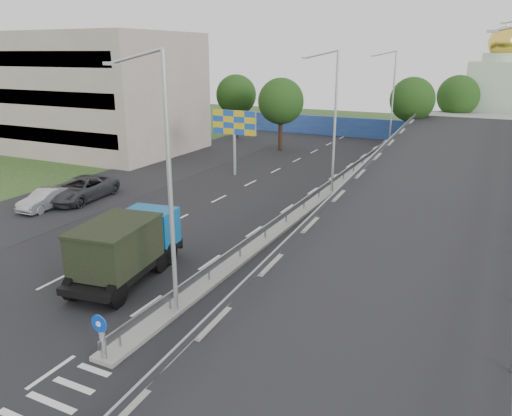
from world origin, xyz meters
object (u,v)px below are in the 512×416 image
Objects in this scene: lamp_post_near at (165,173)px; dump_truck at (127,245)px; lamp_post_mid at (333,115)px; parked_car_b at (46,199)px; lamp_post_far at (391,95)px; parked_car_c at (82,189)px; church at (497,93)px; billboard at (234,126)px; sign_bollard at (102,337)px.

lamp_post_near is 1.45× the size of dump_truck.
lamp_post_mid is 2.46× the size of parked_car_b.
lamp_post_near is 5.93m from dump_truck.
parked_car_b is (-15.88, -32.07, -5.13)m from lamp_post_far.
lamp_post_near is 1.00× the size of lamp_post_far.
parked_car_c is (-15.26, 10.54, -4.99)m from lamp_post_near.
church is at bearing 73.78° from lamp_post_mid.
lamp_post_mid is at bearing 34.54° from parked_car_b.
lamp_post_far reaches higher than parked_car_c.
church is at bearing 67.12° from dump_truck.
dump_truck is (-3.78, -18.14, -4.17)m from lamp_post_mid.
billboard is (-9.11, 22.00, -1.62)m from lamp_post_near.
dump_truck reaches higher than sign_bollard.
church reaches higher than parked_car_b.
lamp_post_far is 0.73× the size of church.
billboard reaches higher than dump_truck.
sign_bollard is at bearing -90.26° from lamp_post_mid.
billboard is (-9.11, 2.00, -1.62)m from lamp_post_mid.
billboard is at bearing 96.62° from dump_truck.
lamp_post_mid is at bearing 70.03° from dump_truck.
lamp_post_mid reaches higher than sign_bollard.
sign_bollard is 44.08m from lamp_post_far.
lamp_post_mid is at bearing 26.86° from parked_car_c.
parked_car_b is at bearing -119.22° from church.
lamp_post_mid is at bearing 89.74° from sign_bollard.
parked_car_b is (-6.77, -14.07, -3.51)m from billboard.
parked_car_b is at bearing -108.08° from parked_car_c.
lamp_post_near is 2.46× the size of parked_car_b.
billboard is at bearing 61.61° from parked_car_b.
lamp_post_far is (0.00, 20.00, 0.00)m from lamp_post_mid.
lamp_post_near is 18.47m from parked_car_b.
parked_car_c is at bearing 136.52° from sign_bollard.
church is 52.99m from parked_car_b.
church is at bearing 58.08° from parked_car_b.
dump_truck is 14.42m from parked_car_c.
sign_bollard is at bearing -39.42° from parked_car_b.
church is (9.89, 54.00, -0.50)m from lamp_post_near.
sign_bollard is 6.79m from dump_truck.
church is (9.89, 14.00, -0.50)m from lamp_post_far.
lamp_post_near is 0.73× the size of church.
lamp_post_mid is at bearing 90.00° from lamp_post_near.
billboard is 0.79× the size of dump_truck.
parked_car_b is (-25.77, -46.07, -4.64)m from church.
lamp_post_near is 20.00m from lamp_post_mid.
lamp_post_near is at bearing -67.51° from billboard.
lamp_post_mid reaches higher than billboard.
church reaches higher than lamp_post_mid.
lamp_post_mid is at bearing -90.00° from lamp_post_far.
lamp_post_mid reaches higher than parked_car_b.
church is at bearing 59.30° from billboard.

